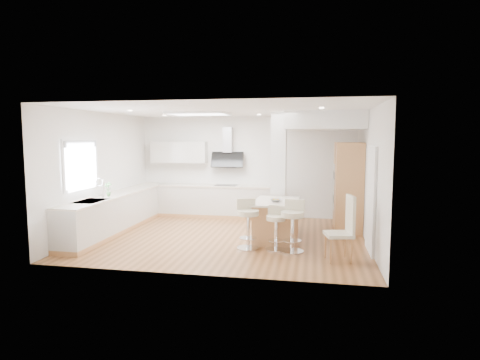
% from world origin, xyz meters
% --- Properties ---
extents(ground, '(6.00, 6.00, 0.00)m').
position_xyz_m(ground, '(0.00, 0.00, 0.00)').
color(ground, '#966137').
rests_on(ground, ground).
extents(ceiling, '(6.00, 5.00, 0.02)m').
position_xyz_m(ceiling, '(0.00, 0.00, 0.00)').
color(ceiling, white).
rests_on(ceiling, ground).
extents(wall_back, '(6.00, 0.04, 2.80)m').
position_xyz_m(wall_back, '(0.00, 2.50, 1.40)').
color(wall_back, silver).
rests_on(wall_back, ground).
extents(wall_left, '(0.04, 5.00, 2.80)m').
position_xyz_m(wall_left, '(-3.00, 0.00, 1.40)').
color(wall_left, silver).
rests_on(wall_left, ground).
extents(wall_right, '(0.04, 5.00, 2.80)m').
position_xyz_m(wall_right, '(3.00, 0.00, 1.40)').
color(wall_right, silver).
rests_on(wall_right, ground).
extents(skylight, '(4.10, 2.10, 0.06)m').
position_xyz_m(skylight, '(-0.79, 0.60, 2.77)').
color(skylight, white).
rests_on(skylight, ground).
extents(window_left, '(0.06, 1.28, 1.07)m').
position_xyz_m(window_left, '(-2.96, -0.90, 1.69)').
color(window_left, white).
rests_on(window_left, ground).
extents(doorway_right, '(0.05, 1.00, 2.10)m').
position_xyz_m(doorway_right, '(2.97, -0.60, 1.00)').
color(doorway_right, '#423B34').
rests_on(doorway_right, ground).
extents(counter_left, '(0.63, 4.50, 1.35)m').
position_xyz_m(counter_left, '(-2.70, 0.23, 0.46)').
color(counter_left, tan).
rests_on(counter_left, ground).
extents(counter_back, '(3.62, 0.63, 2.50)m').
position_xyz_m(counter_back, '(-0.91, 2.22, 0.70)').
color(counter_back, tan).
rests_on(counter_back, ground).
extents(pillar, '(0.35, 0.35, 2.80)m').
position_xyz_m(pillar, '(1.05, 0.95, 1.40)').
color(pillar, white).
rests_on(pillar, ground).
extents(soffit, '(1.78, 2.20, 0.40)m').
position_xyz_m(soffit, '(2.10, 1.40, 2.60)').
color(soffit, white).
rests_on(soffit, ground).
extents(oven_column, '(0.63, 1.21, 2.10)m').
position_xyz_m(oven_column, '(2.68, 1.23, 1.05)').
color(oven_column, tan).
rests_on(oven_column, ground).
extents(peninsula, '(0.97, 1.43, 0.92)m').
position_xyz_m(peninsula, '(1.10, -0.02, 0.43)').
color(peninsula, tan).
rests_on(peninsula, ground).
extents(bar_stool_a, '(0.59, 0.59, 0.99)m').
position_xyz_m(bar_stool_a, '(0.60, -0.83, 0.56)').
color(bar_stool_a, silver).
rests_on(bar_stool_a, ground).
extents(bar_stool_b, '(0.41, 0.41, 0.88)m').
position_xyz_m(bar_stool_b, '(1.16, -0.81, 0.49)').
color(bar_stool_b, silver).
rests_on(bar_stool_b, ground).
extents(bar_stool_c, '(0.54, 0.54, 1.01)m').
position_xyz_m(bar_stool_c, '(1.49, -0.89, 0.57)').
color(bar_stool_c, silver).
rests_on(bar_stool_c, ground).
extents(dining_chair, '(0.55, 0.55, 1.19)m').
position_xyz_m(dining_chair, '(2.44, -1.29, 0.64)').
color(dining_chair, beige).
rests_on(dining_chair, ground).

